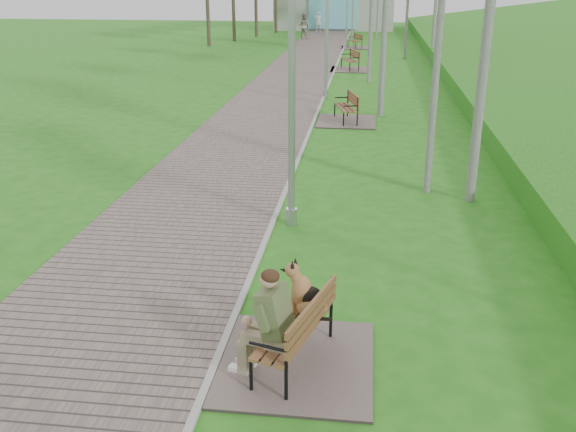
% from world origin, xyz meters
% --- Properties ---
extents(ground, '(120.00, 120.00, 0.00)m').
position_xyz_m(ground, '(0.00, 0.00, 0.00)').
color(ground, '#226916').
rests_on(ground, ground).
extents(walkway, '(3.50, 67.00, 0.04)m').
position_xyz_m(walkway, '(-1.75, 21.50, 0.02)').
color(walkway, '#61544F').
rests_on(walkway, ground).
extents(kerb, '(0.10, 67.00, 0.05)m').
position_xyz_m(kerb, '(0.00, 21.50, 0.03)').
color(kerb, '#999993').
rests_on(kerb, ground).
extents(building_north, '(10.00, 5.20, 4.00)m').
position_xyz_m(building_north, '(-1.50, 50.97, 1.99)').
color(building_north, '#9E9E99').
rests_on(building_north, ground).
extents(bench_main, '(1.89, 2.10, 1.65)m').
position_xyz_m(bench_main, '(0.91, -0.39, 0.47)').
color(bench_main, '#61544F').
rests_on(bench_main, ground).
extents(bench_second, '(1.89, 2.10, 1.16)m').
position_xyz_m(bench_second, '(1.03, 13.69, 0.22)').
color(bench_second, '#61544F').
rests_on(bench_second, ground).
extents(bench_third, '(1.96, 2.18, 1.20)m').
position_xyz_m(bench_third, '(0.75, 25.76, 0.23)').
color(bench_third, '#61544F').
rests_on(bench_third, ground).
extents(bench_far, '(1.78, 1.98, 1.09)m').
position_xyz_m(bench_far, '(0.72, 35.91, 0.20)').
color(bench_far, '#61544F').
rests_on(bench_far, ground).
extents(lamp_post_near, '(0.22, 0.22, 5.71)m').
position_xyz_m(lamp_post_near, '(0.37, 4.37, 2.67)').
color(lamp_post_near, '#9C9EA4').
rests_on(lamp_post_near, ground).
extents(lamp_post_second, '(0.21, 0.21, 5.40)m').
position_xyz_m(lamp_post_second, '(0.07, 18.06, 2.52)').
color(lamp_post_second, '#9C9EA4').
rests_on(lamp_post_second, ground).
extents(lamp_post_third, '(0.20, 0.20, 5.10)m').
position_xyz_m(lamp_post_third, '(0.15, 35.75, 2.38)').
color(lamp_post_third, '#9C9EA4').
rests_on(lamp_post_third, ground).
extents(lamp_post_far, '(0.20, 0.20, 5.25)m').
position_xyz_m(lamp_post_far, '(0.35, 41.30, 2.45)').
color(lamp_post_far, '#9C9EA4').
rests_on(lamp_post_far, ground).
extents(pedestrian_near, '(0.63, 0.46, 1.62)m').
position_xyz_m(pedestrian_near, '(-2.65, 47.87, 0.81)').
color(pedestrian_near, silver).
rests_on(pedestrian_near, ground).
extents(pedestrian_far, '(1.10, 0.98, 1.86)m').
position_xyz_m(pedestrian_far, '(-3.20, 41.57, 0.93)').
color(pedestrian_far, gray).
rests_on(pedestrian_far, ground).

